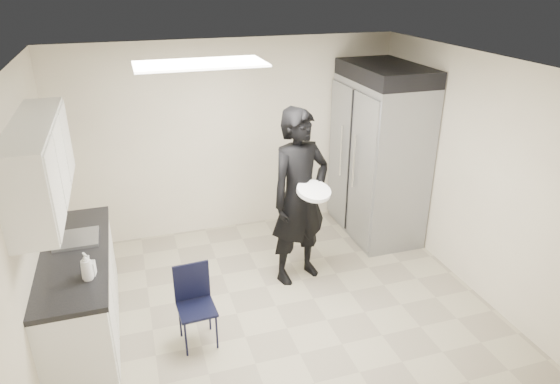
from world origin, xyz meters
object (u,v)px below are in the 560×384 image
object	(u,v)px
folding_chair	(197,309)
man_tuxedo	(299,198)
commercial_fridge	(379,160)
lower_counter	(81,295)

from	to	relation	value
folding_chair	man_tuxedo	xyz separation A→B (m)	(1.32, 0.82, 0.64)
commercial_fridge	man_tuxedo	distance (m)	1.60
folding_chair	man_tuxedo	distance (m)	1.68
lower_counter	folding_chair	bearing A→B (deg)	-26.29
commercial_fridge	lower_counter	bearing A→B (deg)	-164.12
lower_counter	man_tuxedo	bearing A→B (deg)	7.07
commercial_fridge	man_tuxedo	size ratio (longest dim) A/B	1.02
lower_counter	commercial_fridge	world-z (taller)	commercial_fridge
commercial_fridge	man_tuxedo	bearing A→B (deg)	-150.84
commercial_fridge	folding_chair	size ratio (longest dim) A/B	2.67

